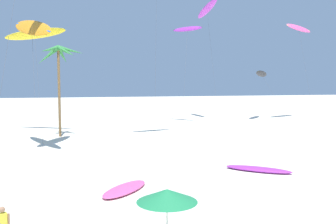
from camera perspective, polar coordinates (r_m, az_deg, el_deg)
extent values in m
cylinder|color=brown|center=(44.13, -16.21, 2.87)|extent=(0.28, 0.28, 10.04)
cone|color=#33843D|center=(43.97, -14.60, 9.03)|extent=(2.90, 1.10, 1.17)
cone|color=#33843D|center=(45.27, -15.74, 8.27)|extent=(1.50, 2.64, 2.05)
cone|color=#33843D|center=(45.34, -17.22, 8.59)|extent=(2.02, 2.64, 1.54)
cone|color=#33843D|center=(44.12, -17.72, 8.18)|extent=(2.54, 0.86, 2.24)
cone|color=#33843D|center=(43.21, -17.50, 9.06)|extent=(2.17, 2.60, 1.16)
cone|color=#33843D|center=(43.22, -15.26, 8.87)|extent=(2.23, 2.52, 1.50)
cylinder|color=#4C4C51|center=(30.13, -22.69, 12.88)|extent=(2.70, 6.28, 21.49)
ellipsoid|color=black|center=(64.13, 14.02, 5.65)|extent=(5.08, 5.89, 1.49)
ellipsoid|color=green|center=(64.13, 14.02, 5.68)|extent=(4.42, 5.45, 1.13)
cylinder|color=#4C4C51|center=(60.59, 16.00, 2.08)|extent=(0.39, 8.43, 7.47)
cylinder|color=#4C4C51|center=(38.76, -1.86, 10.35)|extent=(0.84, 2.40, 20.20)
ellipsoid|color=#EA5193|center=(66.34, 19.26, 11.93)|extent=(7.01, 4.47, 1.67)
ellipsoid|color=yellow|center=(66.34, 19.26, 11.95)|extent=(6.78, 3.75, 0.80)
cylinder|color=#4C4C51|center=(62.52, 20.27, 5.45)|extent=(1.47, 6.89, 14.89)
ellipsoid|color=purple|center=(63.90, 5.94, 15.30)|extent=(1.28, 8.44, 2.34)
ellipsoid|color=yellow|center=(63.91, 5.94, 15.33)|extent=(0.46, 8.54, 2.02)
cylinder|color=#4C4C51|center=(61.50, 6.80, 7.18)|extent=(0.93, 3.26, 18.01)
ellipsoid|color=purple|center=(56.88, 2.97, 12.49)|extent=(3.90, 4.70, 1.00)
ellipsoid|color=black|center=(56.89, 2.97, 12.53)|extent=(3.53, 4.46, 0.44)
cylinder|color=#4C4C51|center=(51.11, 2.59, 5.45)|extent=(3.73, 9.85, 13.95)
ellipsoid|color=yellow|center=(49.10, -19.63, 11.09)|extent=(8.13, 5.56, 1.95)
ellipsoid|color=blue|center=(49.11, -19.64, 11.13)|extent=(7.78, 4.91, 1.26)
cylinder|color=#4C4C51|center=(43.81, -19.10, 3.99)|extent=(1.39, 9.84, 11.89)
ellipsoid|color=orange|center=(36.49, -19.99, 11.97)|extent=(4.70, 8.37, 3.07)
ellipsoid|color=blue|center=(36.49, -19.99, 12.01)|extent=(4.05, 8.38, 2.23)
cylinder|color=#4C4C51|center=(31.89, -19.62, 3.05)|extent=(0.94, 8.52, 11.02)
ellipsoid|color=#EA5193|center=(21.97, -6.57, -11.52)|extent=(3.63, 3.98, 0.27)
ellipsoid|color=red|center=(21.97, -6.57, -11.47)|extent=(2.08, 2.16, 0.16)
ellipsoid|color=purple|center=(27.19, 13.55, -8.44)|extent=(4.32, 3.91, 0.29)
ellipsoid|color=red|center=(27.18, 13.55, -8.40)|extent=(2.26, 2.13, 0.18)
cube|color=yellow|center=(15.33, -23.86, -14.95)|extent=(0.35, 0.30, 0.61)
cylinder|color=#9E7051|center=(15.39, -23.06, -15.01)|extent=(0.09, 0.09, 0.56)
sphere|color=#9E7051|center=(15.19, -23.91, -13.39)|extent=(0.21, 0.21, 0.21)
cone|color=#23844C|center=(13.26, -0.15, -12.57)|extent=(2.13, 2.13, 0.45)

